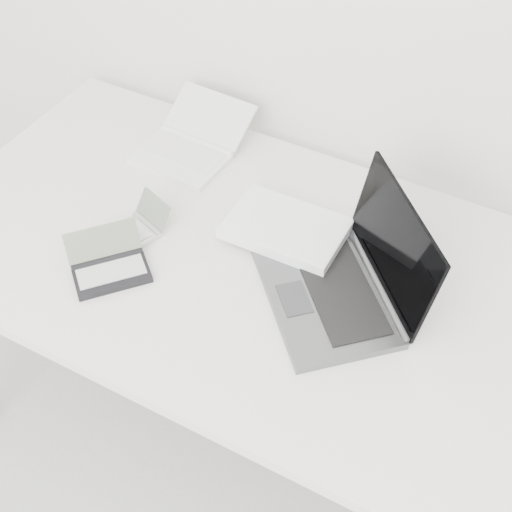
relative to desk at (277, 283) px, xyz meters
The scene contains 5 objects.
desk is the anchor object (origin of this frame).
laptop_large 0.12m from the desk, 21.60° to the left, with size 0.50×0.42×0.22m.
netbook_open_white 0.45m from the desk, 146.78° to the left, with size 0.23×0.28×0.09m.
pda_silver 0.33m from the desk, behind, with size 0.12×0.13×0.07m.
palmtop_charcoal 0.36m from the desk, 149.87° to the right, with size 0.20×0.20×0.07m.
Camera 1 is at (0.45, 0.63, 1.84)m, focal length 50.00 mm.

